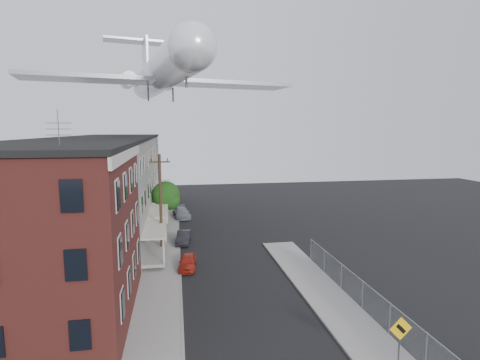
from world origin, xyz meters
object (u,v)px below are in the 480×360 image
(warning_sign, at_px, (400,336))
(car_far, at_px, (182,213))
(car_mid, at_px, (184,237))
(utility_pole, at_px, (161,203))
(street_tree, at_px, (167,196))
(car_near, at_px, (188,262))
(airplane, at_px, (161,73))

(warning_sign, xyz_separation_m, car_far, (-9.20, 32.66, -1.23))
(car_mid, bearing_deg, utility_pole, -119.46)
(warning_sign, bearing_deg, car_far, 105.73)
(warning_sign, relative_size, utility_pole, 0.31)
(utility_pole, height_order, street_tree, utility_pole)
(street_tree, relative_size, car_far, 1.16)
(car_near, distance_m, car_far, 17.78)
(car_far, bearing_deg, airplane, -121.16)
(car_near, height_order, airplane, airplane)
(utility_pole, distance_m, car_far, 14.35)
(street_tree, height_order, car_near, street_tree)
(utility_pole, bearing_deg, car_near, -62.46)
(utility_pole, bearing_deg, car_far, 81.65)
(utility_pole, distance_m, airplane, 15.47)
(utility_pole, height_order, car_near, utility_pole)
(warning_sign, xyz_separation_m, street_tree, (-10.87, 28.95, 1.57))
(airplane, bearing_deg, utility_pole, -90.24)
(car_near, relative_size, car_mid, 0.93)
(warning_sign, xyz_separation_m, utility_pole, (-11.20, 19.03, 2.79))
(warning_sign, relative_size, airplane, 0.09)
(warning_sign, bearing_deg, airplane, 111.61)
(street_tree, relative_size, airplane, 0.17)
(street_tree, bearing_deg, car_far, 65.72)
(utility_pole, distance_m, car_mid, 5.33)
(street_tree, xyz_separation_m, airplane, (-0.29, -0.77, 13.70))
(utility_pole, distance_m, street_tree, 10.00)
(warning_sign, distance_m, airplane, 33.94)
(airplane, bearing_deg, warning_sign, -68.39)
(car_far, bearing_deg, utility_pole, -105.85)
(airplane, bearing_deg, car_far, 66.34)
(street_tree, relative_size, car_mid, 1.45)
(warning_sign, bearing_deg, car_mid, 112.88)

